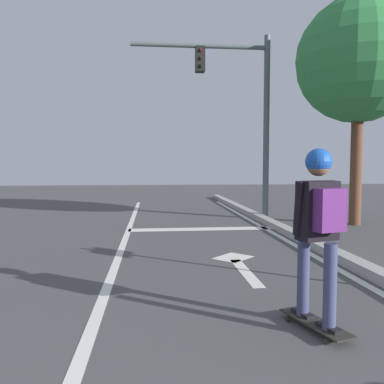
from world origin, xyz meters
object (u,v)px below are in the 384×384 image
skateboard (315,323)px  skater (319,216)px  traffic_signal_mast (238,96)px  roadside_tree (359,61)px

skateboard → skater: (0.01, -0.02, 0.96)m
skateboard → skater: bearing=-73.0°
traffic_signal_mast → roadside_tree: size_ratio=0.89×
traffic_signal_mast → roadside_tree: roadside_tree is taller
skater → traffic_signal_mast: (0.84, 7.09, 2.26)m
traffic_signal_mast → roadside_tree: 3.01m
roadside_tree → skateboard: bearing=-121.0°
skater → skateboard: bearing=107.0°
skater → traffic_signal_mast: bearing=83.2°
skateboard → traffic_signal_mast: 7.81m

